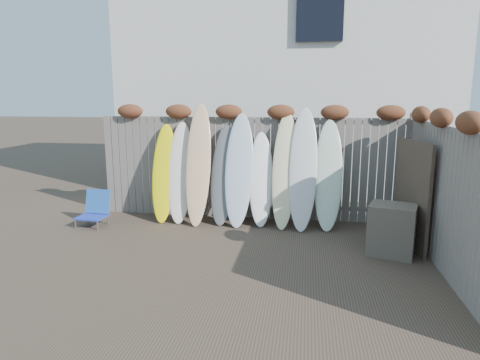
# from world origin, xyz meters

# --- Properties ---
(ground) EXTENTS (80.00, 80.00, 0.00)m
(ground) POSITION_xyz_m (0.00, 0.00, 0.00)
(ground) COLOR #493A2D
(back_fence) EXTENTS (6.05, 0.28, 2.24)m
(back_fence) POSITION_xyz_m (0.06, 2.39, 1.18)
(back_fence) COLOR slate
(back_fence) RESTS_ON ground
(right_fence) EXTENTS (0.28, 4.40, 2.24)m
(right_fence) POSITION_xyz_m (2.99, 0.25, 1.14)
(right_fence) COLOR slate
(right_fence) RESTS_ON ground
(house) EXTENTS (8.50, 5.50, 6.33)m
(house) POSITION_xyz_m (0.50, 6.50, 3.20)
(house) COLOR silver
(house) RESTS_ON ground
(beach_chair) EXTENTS (0.53, 0.56, 0.66)m
(beach_chair) POSITION_xyz_m (-2.81, 1.45, 0.30)
(beach_chair) COLOR #243BB4
(beach_chair) RESTS_ON ground
(wooden_crate) EXTENTS (0.81, 0.73, 0.78)m
(wooden_crate) POSITION_xyz_m (2.43, 0.72, 0.39)
(wooden_crate) COLOR #625949
(wooden_crate) RESTS_ON ground
(lattice_panel) EXTENTS (0.29, 1.13, 1.72)m
(lattice_panel) POSITION_xyz_m (2.76, 1.08, 0.86)
(lattice_panel) COLOR brown
(lattice_panel) RESTS_ON ground
(surfboard_0) EXTENTS (0.49, 0.69, 1.87)m
(surfboard_0) POSITION_xyz_m (-1.62, 1.99, 0.94)
(surfboard_0) COLOR #FFEE07
(surfboard_0) RESTS_ON ground
(surfboard_1) EXTENTS (0.53, 0.71, 1.91)m
(surfboard_1) POSITION_xyz_m (-1.29, 2.01, 0.96)
(surfboard_1) COLOR silver
(surfboard_1) RESTS_ON ground
(surfboard_2) EXTENTS (0.50, 0.81, 2.27)m
(surfboard_2) POSITION_xyz_m (-0.91, 1.94, 1.14)
(surfboard_2) COLOR #EB9576
(surfboard_2) RESTS_ON ground
(surfboard_3) EXTENTS (0.54, 0.70, 1.87)m
(surfboard_3) POSITION_xyz_m (-0.44, 2.00, 0.93)
(surfboard_3) COLOR #5A5C60
(surfboard_3) RESTS_ON ground
(surfboard_4) EXTENTS (0.54, 0.75, 2.09)m
(surfboard_4) POSITION_xyz_m (-0.14, 1.95, 1.04)
(surfboard_4) COLOR silver
(surfboard_4) RESTS_ON ground
(surfboard_5) EXTENTS (0.51, 0.67, 1.73)m
(surfboard_5) POSITION_xyz_m (0.27, 2.01, 0.87)
(surfboard_5) COLOR white
(surfboard_5) RESTS_ON ground
(surfboard_6) EXTENTS (0.50, 0.77, 2.12)m
(surfboard_6) POSITION_xyz_m (0.71, 1.97, 1.06)
(surfboard_6) COLOR #FCEFB8
(surfboard_6) RESTS_ON ground
(surfboard_7) EXTENTS (0.54, 0.79, 2.20)m
(surfboard_7) POSITION_xyz_m (1.05, 1.92, 1.10)
(surfboard_7) COLOR silver
(surfboard_7) RESTS_ON ground
(surfboard_8) EXTENTS (0.53, 0.72, 1.98)m
(surfboard_8) POSITION_xyz_m (1.51, 1.97, 0.99)
(surfboard_8) COLOR silver
(surfboard_8) RESTS_ON ground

